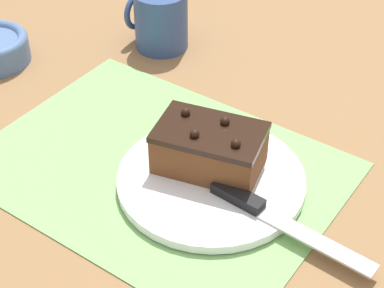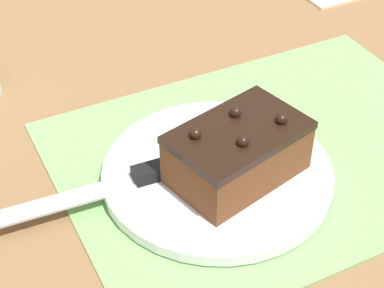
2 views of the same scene
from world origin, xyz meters
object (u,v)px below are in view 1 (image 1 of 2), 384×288
Objects in this scene: chocolate_cake at (210,148)px; coffee_mug at (160,19)px; cake_plate at (211,180)px; serving_knife at (263,210)px.

chocolate_cake is 1.52× the size of coffee_mug.
cake_plate is 0.36m from coffee_mug.
serving_knife is at bearing 143.21° from coffee_mug.
cake_plate is 1.11× the size of serving_knife.
serving_knife reaches higher than cake_plate.
coffee_mug reaches higher than serving_knife.
coffee_mug is at bearing -123.43° from serving_knife.
cake_plate is at bearing 130.71° from chocolate_cake.
chocolate_cake is 0.70× the size of serving_knife.
serving_knife is 0.44m from coffee_mug.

